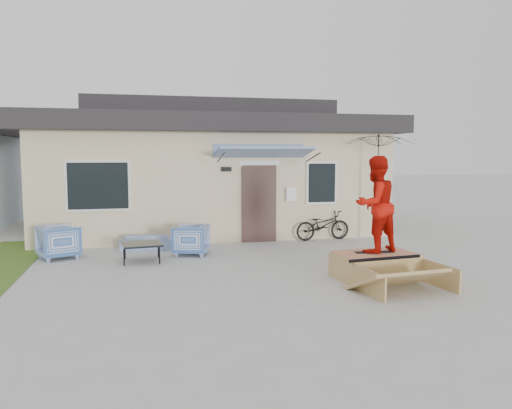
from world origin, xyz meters
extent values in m
plane|color=#B1B1AE|center=(0.00, 0.00, 0.00)|extent=(90.00, 90.00, 0.00)
cube|color=beige|center=(0.00, 8.00, 1.50)|extent=(10.00, 7.00, 3.00)
cube|color=black|center=(0.00, 8.00, 3.25)|extent=(10.80, 7.80, 0.50)
cube|color=black|center=(0.00, 8.00, 3.80)|extent=(7.50, 4.50, 0.60)
cube|color=#49312D|center=(1.00, 4.46, 1.05)|extent=(0.95, 0.08, 2.10)
cube|color=white|center=(-3.20, 4.47, 1.60)|extent=(1.60, 0.06, 1.30)
cube|color=white|center=(2.80, 4.47, 1.60)|extent=(0.90, 0.06, 1.20)
cube|color=#28559F|center=(1.00, 3.95, 2.45)|extent=(2.50, 1.09, 0.29)
imported|color=#28559F|center=(-2.01, 4.02, 0.26)|extent=(1.38, 0.58, 0.52)
imported|color=#28559F|center=(-4.02, 3.32, 0.42)|extent=(1.04, 1.07, 0.85)
imported|color=#28559F|center=(-1.01, 3.08, 0.40)|extent=(0.93, 0.96, 0.80)
cube|color=black|center=(-2.16, 2.52, 0.21)|extent=(0.94, 0.94, 0.41)
imported|color=black|center=(2.81, 4.35, 0.51)|extent=(1.63, 0.68, 1.02)
cylinder|color=black|center=(4.20, 3.78, 1.05)|extent=(0.05, 0.05, 2.10)
imported|color=black|center=(4.20, 3.78, 1.75)|extent=(2.08, 1.96, 0.90)
cube|color=black|center=(2.22, -0.05, 0.52)|extent=(0.76, 0.25, 0.05)
imported|color=#BC1107|center=(2.22, -0.05, 1.47)|extent=(1.08, 0.94, 1.85)
camera|label=1|loc=(-2.18, -8.94, 2.38)|focal=35.56mm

